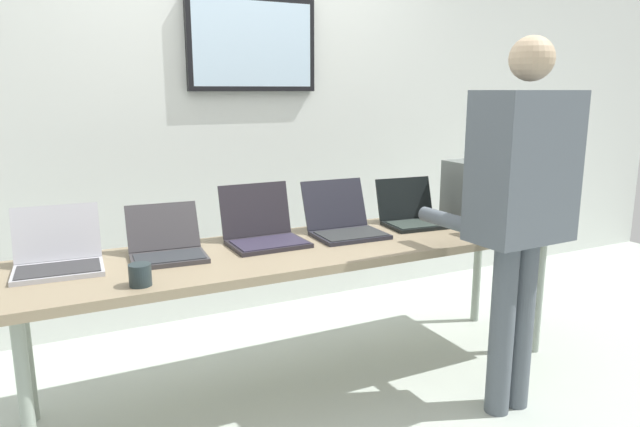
# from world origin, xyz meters

# --- Properties ---
(ground) EXTENTS (8.00, 8.00, 0.04)m
(ground) POSITION_xyz_m (0.00, 0.00, -0.02)
(ground) COLOR #B2BDB3
(back_wall) EXTENTS (8.00, 0.11, 2.40)m
(back_wall) POSITION_xyz_m (0.00, 1.13, 1.22)
(back_wall) COLOR silver
(back_wall) RESTS_ON ground
(workbench) EXTENTS (2.77, 0.70, 0.73)m
(workbench) POSITION_xyz_m (0.00, 0.00, 0.68)
(workbench) COLOR gray
(workbench) RESTS_ON ground
(equipment_box) EXTENTS (0.40, 0.30, 0.34)m
(equipment_box) POSITION_xyz_m (1.13, 0.07, 0.90)
(equipment_box) COLOR #5A615E
(equipment_box) RESTS_ON workbench
(laptop_station_0) EXTENTS (0.36, 0.33, 0.25)m
(laptop_station_0) POSITION_xyz_m (-1.12, 0.12, 0.79)
(laptop_station_0) COLOR #B1B1B9
(laptop_station_0) RESTS_ON workbench
(laptop_station_1) EXTENTS (0.34, 0.35, 0.22)m
(laptop_station_1) POSITION_xyz_m (-0.68, 0.10, 0.78)
(laptop_station_1) COLOR #383639
(laptop_station_1) RESTS_ON workbench
(laptop_station_2) EXTENTS (0.36, 0.34, 0.28)m
(laptop_station_2) POSITION_xyz_m (-0.21, 0.13, 0.79)
(laptop_station_2) COLOR #27232A
(laptop_station_2) RESTS_ON workbench
(laptop_station_3) EXTENTS (0.36, 0.37, 0.26)m
(laptop_station_3) POSITION_xyz_m (0.23, 0.10, 0.79)
(laptop_station_3) COLOR #23232C
(laptop_station_3) RESTS_ON workbench
(laptop_station_4) EXTENTS (0.36, 0.34, 0.25)m
(laptop_station_4) POSITION_xyz_m (0.68, 0.13, 0.78)
(laptop_station_4) COLOR black
(laptop_station_4) RESTS_ON workbench
(person) EXTENTS (0.45, 0.60, 1.68)m
(person) POSITION_xyz_m (0.70, -0.62, 1.02)
(person) COLOR #515A63
(person) RESTS_ON ground
(coffee_mug) EXTENTS (0.09, 0.09, 0.09)m
(coffee_mug) POSITION_xyz_m (-0.85, -0.25, 0.77)
(coffee_mug) COLOR #222E31
(coffee_mug) RESTS_ON workbench
(paper_sheet) EXTENTS (0.29, 0.35, 0.00)m
(paper_sheet) POSITION_xyz_m (0.97, -0.17, 0.73)
(paper_sheet) COLOR white
(paper_sheet) RESTS_ON workbench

